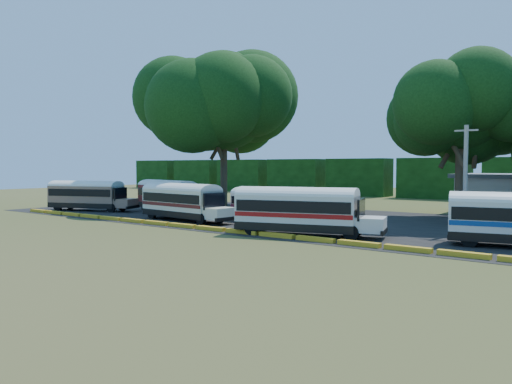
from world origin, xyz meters
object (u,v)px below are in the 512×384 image
Objects in this scene: bus_beige at (88,194)px; tree_west at (224,101)px; bus_white_red at (300,208)px; bus_red at (168,194)px; bus_cream_west at (183,199)px.

bus_beige is 18.36m from tree_west.
tree_west reaches higher than bus_white_red.
bus_beige is 0.96× the size of bus_red.
tree_west is at bearing 122.19° from bus_cream_west.
bus_cream_west is at bearing -63.47° from tree_west.
bus_beige is 0.98× the size of bus_cream_west.
tree_west is at bearing 99.97° from bus_red.
bus_red reaches higher than bus_beige.
bus_red is 8.50m from bus_cream_west.
bus_red is 1.00× the size of bus_white_red.
bus_white_red is at bearing -36.86° from tree_west.
bus_red is 1.03× the size of bus_cream_west.
bus_white_red is (28.28, -2.38, 0.05)m from bus_beige.
tree_west is at bearing 36.15° from bus_beige.
bus_beige is 15.04m from bus_cream_west.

